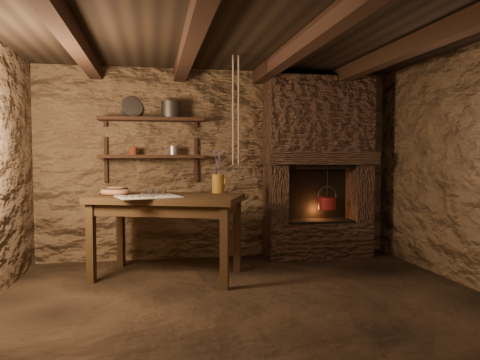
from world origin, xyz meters
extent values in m
plane|color=black|center=(0.00, 0.00, 0.00)|extent=(4.50, 4.50, 0.00)
cube|color=#513A26|center=(0.00, 2.00, 1.20)|extent=(4.50, 0.04, 2.40)
cube|color=#513A26|center=(0.00, -2.00, 1.20)|extent=(4.50, 0.04, 2.40)
cube|color=black|center=(0.00, 0.00, 2.40)|extent=(4.50, 4.00, 0.04)
cube|color=black|center=(-1.50, 0.00, 2.31)|extent=(0.14, 3.95, 0.16)
cube|color=black|center=(-0.50, 0.00, 2.31)|extent=(0.14, 3.95, 0.16)
cube|color=black|center=(0.50, 0.00, 2.31)|extent=(0.14, 3.95, 0.16)
cube|color=black|center=(1.50, 0.00, 2.31)|extent=(0.14, 3.95, 0.16)
cube|color=black|center=(-0.85, 1.84, 1.30)|extent=(1.25, 0.30, 0.04)
cube|color=black|center=(-0.85, 1.84, 1.75)|extent=(1.25, 0.30, 0.04)
cube|color=#35221A|center=(1.25, 1.77, 0.23)|extent=(1.35, 0.45, 0.45)
cube|color=#35221A|center=(0.69, 1.77, 0.82)|extent=(0.23, 0.45, 0.75)
cube|color=#35221A|center=(1.81, 1.77, 0.82)|extent=(0.23, 0.45, 0.75)
cube|color=#35221A|center=(1.25, 1.74, 1.28)|extent=(1.43, 0.51, 0.16)
cube|color=#35221A|center=(1.25, 1.77, 1.83)|extent=(1.35, 0.45, 0.94)
cube|color=black|center=(1.25, 1.96, 0.82)|extent=(0.90, 0.06, 0.75)
cube|color=#322111|center=(-0.69, 1.10, 0.85)|extent=(1.76, 1.36, 0.07)
cube|color=#322111|center=(-0.69, 1.10, 0.75)|extent=(1.59, 1.19, 0.11)
cube|color=beige|center=(-0.89, 0.92, 0.89)|extent=(0.72, 0.63, 0.01)
cylinder|color=#9E6F1E|center=(-0.11, 1.32, 0.99)|extent=(0.17, 0.17, 0.21)
torus|color=#9E6F1E|center=(-0.03, 1.32, 1.01)|extent=(0.02, 0.12, 0.12)
ellipsoid|color=#A16A45|center=(-1.24, 1.22, 0.92)|extent=(0.34, 0.34, 0.11)
cylinder|color=#2D2B28|center=(-0.61, 1.84, 1.86)|extent=(0.29, 0.29, 0.18)
cylinder|color=#A5A5A0|center=(-1.08, 1.94, 1.90)|extent=(0.29, 0.20, 0.26)
cylinder|color=#5F2713|center=(-1.07, 1.84, 1.37)|extent=(0.10, 0.10, 0.09)
cylinder|color=maroon|center=(1.36, 1.72, 0.70)|extent=(0.28, 0.28, 0.16)
torus|color=#2D2B28|center=(1.36, 1.72, 0.79)|extent=(0.25, 0.02, 0.25)
cylinder|color=#2D2B28|center=(1.36, 1.72, 0.94)|extent=(0.01, 0.01, 0.44)
camera|label=1|loc=(-0.84, -3.95, 1.31)|focal=35.00mm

